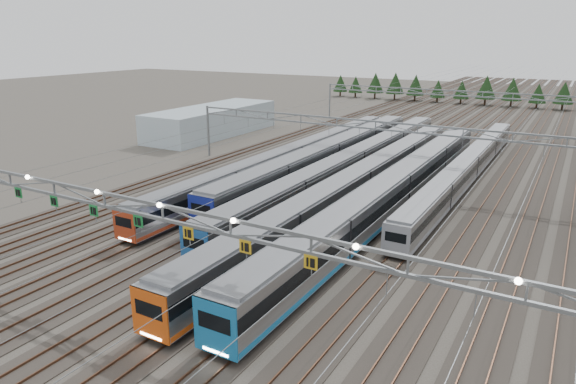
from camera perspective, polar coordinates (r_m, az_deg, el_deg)
The scene contains 13 objects.
ground at distance 38.32m, azimuth -12.98°, elevation -12.58°, with size 400.00×400.00×0.00m, color #47423A.
track_bed at distance 127.26m, azimuth 19.22°, elevation 8.36°, with size 54.00×260.00×5.42m.
train_a at distance 72.93m, azimuth 0.64°, elevation 3.86°, with size 2.73×63.35×3.55m.
train_b at distance 72.73m, azimuth 4.58°, elevation 3.99°, with size 3.14×56.70×4.09m.
train_c at distance 69.53m, azimuth 7.34°, elevation 3.17°, with size 2.93×66.26×3.81m.
train_d at distance 59.38m, azimuth 7.78°, elevation 0.79°, with size 2.99×66.47×3.90m.
train_e at distance 57.77m, azimuth 11.86°, elevation 0.23°, with size 3.15×64.88×4.11m.
train_f at distance 72.12m, azimuth 19.35°, elevation 2.63°, with size 2.55×59.39×3.31m.
gantry_near at distance 35.37m, azimuth -13.93°, elevation -2.59°, with size 56.36×0.61×8.08m.
gantry_mid at distance 69.16m, azimuth 9.67°, elevation 6.58°, with size 56.36×0.36×8.00m.
gantry_far at distance 112.06m, azimuth 17.92°, elevation 9.95°, with size 56.36×0.36×8.00m.
west_shed at distance 101.80m, azimuth -8.40°, elevation 7.82°, with size 10.00×30.00×5.30m, color #AAC3CB.
treeline at distance 153.58m, azimuth 21.02°, elevation 10.56°, with size 93.80×5.60×7.02m.
Camera 1 is at (23.43, -23.90, 18.67)m, focal length 32.00 mm.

